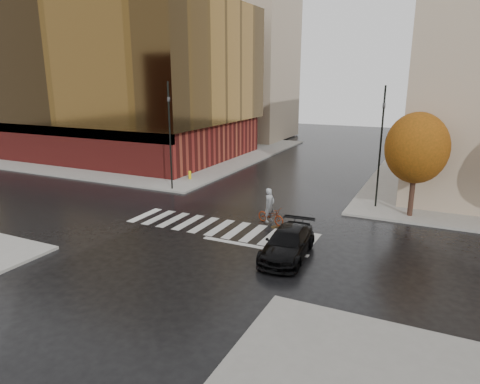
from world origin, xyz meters
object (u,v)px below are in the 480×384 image
object	(u,v)px
cyclist	(270,212)
traffic_light_nw	(170,128)
sedan	(288,243)
fire_hydrant	(190,174)
traffic_light_ne	(381,138)

from	to	relation	value
cyclist	traffic_light_nw	size ratio (longest dim) A/B	0.27
sedan	fire_hydrant	distance (m)	17.60
cyclist	fire_hydrant	xyz separation A→B (m)	(-10.43, 7.50, -0.20)
fire_hydrant	traffic_light_nw	bearing A→B (deg)	-81.80
cyclist	sedan	bearing A→B (deg)	-130.76
cyclist	fire_hydrant	distance (m)	12.85
traffic_light_nw	fire_hydrant	size ratio (longest dim) A/B	11.38
sedan	traffic_light_ne	xyz separation A→B (m)	(2.69, 10.30, 4.09)
sedan	traffic_light_ne	world-z (taller)	traffic_light_ne
cyclist	fire_hydrant	size ratio (longest dim) A/B	3.05
traffic_light_ne	fire_hydrant	size ratio (longest dim) A/B	11.11
sedan	traffic_light_ne	distance (m)	11.40
fire_hydrant	cyclist	bearing A→B (deg)	-35.71
sedan	cyclist	bearing A→B (deg)	117.12
traffic_light_nw	cyclist	bearing A→B (deg)	63.04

